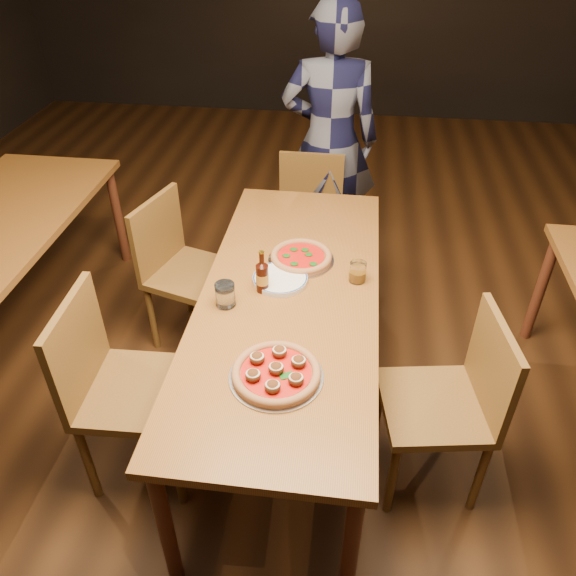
# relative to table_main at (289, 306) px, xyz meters

# --- Properties ---
(ground) EXTENTS (9.00, 9.00, 0.00)m
(ground) POSITION_rel_table_main_xyz_m (0.00, 0.00, -0.68)
(ground) COLOR black
(room_shell) EXTENTS (9.00, 9.00, 9.00)m
(room_shell) POSITION_rel_table_main_xyz_m (0.00, 0.00, 1.18)
(room_shell) COLOR black
(room_shell) RESTS_ON ground
(table_main) EXTENTS (0.80, 2.00, 0.75)m
(table_main) POSITION_rel_table_main_xyz_m (0.00, 0.00, 0.00)
(table_main) COLOR brown
(table_main) RESTS_ON ground
(chair_main_nw) EXTENTS (0.48, 0.48, 0.99)m
(chair_main_nw) POSITION_rel_table_main_xyz_m (-0.61, -0.43, -0.19)
(chair_main_nw) COLOR brown
(chair_main_nw) RESTS_ON ground
(chair_main_sw) EXTENTS (0.54, 0.54, 0.93)m
(chair_main_sw) POSITION_rel_table_main_xyz_m (-0.61, 0.49, -0.21)
(chair_main_sw) COLOR brown
(chair_main_sw) RESTS_ON ground
(chair_main_e) EXTENTS (0.50, 0.50, 0.94)m
(chair_main_e) POSITION_rel_table_main_xyz_m (0.66, -0.32, -0.21)
(chair_main_e) COLOR brown
(chair_main_e) RESTS_ON ground
(chair_end) EXTENTS (0.42, 0.42, 0.89)m
(chair_end) POSITION_rel_table_main_xyz_m (-0.03, 1.14, -0.23)
(chair_end) COLOR brown
(chair_end) RESTS_ON ground
(pizza_meatball) EXTENTS (0.36, 0.36, 0.07)m
(pizza_meatball) POSITION_rel_table_main_xyz_m (0.02, -0.52, 0.10)
(pizza_meatball) COLOR #B7B7BF
(pizza_meatball) RESTS_ON table_main
(pizza_margherita) EXTENTS (0.32, 0.32, 0.04)m
(pizza_margherita) POSITION_rel_table_main_xyz_m (0.02, 0.27, 0.09)
(pizza_margherita) COLOR #B7B7BF
(pizza_margherita) RESTS_ON table_main
(plate_stack) EXTENTS (0.26, 0.26, 0.02)m
(plate_stack) POSITION_rel_table_main_xyz_m (-0.05, 0.09, 0.08)
(plate_stack) COLOR white
(plate_stack) RESTS_ON table_main
(beer_bottle) EXTENTS (0.06, 0.06, 0.21)m
(beer_bottle) POSITION_rel_table_main_xyz_m (-0.12, 0.01, 0.15)
(beer_bottle) COLOR black
(beer_bottle) RESTS_ON table_main
(water_glass) EXTENTS (0.09, 0.09, 0.11)m
(water_glass) POSITION_rel_table_main_xyz_m (-0.27, -0.11, 0.13)
(water_glass) COLOR white
(water_glass) RESTS_ON table_main
(amber_glass) EXTENTS (0.08, 0.08, 0.10)m
(amber_glass) POSITION_rel_table_main_xyz_m (0.30, 0.14, 0.12)
(amber_glass) COLOR #9D6111
(amber_glass) RESTS_ON table_main
(diner) EXTENTS (0.66, 0.46, 1.74)m
(diner) POSITION_rel_table_main_xyz_m (0.07, 1.50, 0.19)
(diner) COLOR black
(diner) RESTS_ON ground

